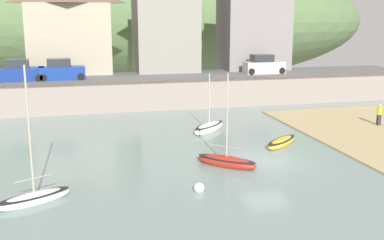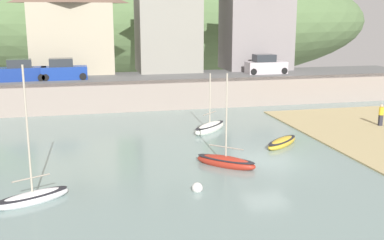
# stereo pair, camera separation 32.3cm
# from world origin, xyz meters

# --- Properties ---
(quay_seawall) EXTENTS (48.00, 9.40, 2.40)m
(quay_seawall) POSITION_xyz_m (0.00, 17.50, 1.36)
(quay_seawall) COLOR gray
(quay_seawall) RESTS_ON ground
(hillside_backdrop) EXTENTS (80.00, 44.00, 20.68)m
(hillside_backdrop) POSITION_xyz_m (-0.95, 55.20, 7.24)
(hillside_backdrop) COLOR #547143
(hillside_backdrop) RESTS_ON ground
(waterfront_building_left) EXTENTS (8.44, 4.43, 9.17)m
(waterfront_building_left) POSITION_xyz_m (-10.99, 25.20, 7.08)
(waterfront_building_left) COLOR tan
(waterfront_building_left) RESTS_ON ground
(waterfront_building_centre) EXTENTS (6.74, 5.69, 11.02)m
(waterfront_building_centre) POSITION_xyz_m (-1.14, 25.20, 8.01)
(waterfront_building_centre) COLOR gray
(waterfront_building_centre) RESTS_ON ground
(waterfront_building_right) EXTENTS (7.36, 5.49, 10.74)m
(waterfront_building_right) POSITION_xyz_m (8.69, 25.20, 7.87)
(waterfront_building_right) COLOR gray
(waterfront_building_right) RESTS_ON ground
(sailboat_blue_trim) EXTENTS (3.25, 2.97, 0.61)m
(sailboat_blue_trim) POSITION_xyz_m (2.23, 2.89, 0.20)
(sailboat_blue_trim) COLOR gold
(sailboat_blue_trim) RESTS_ON ground
(motorboat_with_cabin) EXTENTS (3.31, 3.20, 5.34)m
(motorboat_with_cabin) POSITION_xyz_m (-2.57, -0.34, 0.26)
(motorboat_with_cabin) COLOR #A0291B
(motorboat_with_cabin) RESTS_ON ground
(sailboat_nearest_shore) EXTENTS (3.32, 3.26, 4.41)m
(sailboat_nearest_shore) POSITION_xyz_m (-1.32, 7.59, 0.28)
(sailboat_nearest_shore) COLOR white
(sailboat_nearest_shore) RESTS_ON ground
(fishing_boat_green) EXTENTS (3.45, 2.40, 6.31)m
(fishing_boat_green) POSITION_xyz_m (-12.54, -3.35, 0.26)
(fishing_boat_green) COLOR white
(fishing_boat_green) RESTS_ON ground
(parked_car_near_slipway) EXTENTS (4.23, 2.05, 1.95)m
(parked_car_near_slipway) POSITION_xyz_m (-15.43, 20.70, 3.20)
(parked_car_near_slipway) COLOR navy
(parked_car_near_slipway) RESTS_ON ground
(parked_car_by_wall) EXTENTS (4.14, 1.82, 1.95)m
(parked_car_by_wall) POSITION_xyz_m (-11.78, 20.70, 3.20)
(parked_car_by_wall) COLOR navy
(parked_car_by_wall) RESTS_ON ground
(parked_car_end_of_row) EXTENTS (4.10, 1.82, 1.95)m
(parked_car_end_of_row) POSITION_xyz_m (8.16, 20.70, 3.20)
(parked_car_end_of_row) COLOR #BEB3BA
(parked_car_end_of_row) RESTS_ON ground
(person_near_water) EXTENTS (0.34, 0.34, 1.62)m
(person_near_water) POSITION_xyz_m (11.54, 6.00, 0.98)
(person_near_water) COLOR #282833
(person_near_water) RESTS_ON ground
(mooring_buoy) EXTENTS (0.53, 0.53, 0.53)m
(mooring_buoy) POSITION_xyz_m (-5.03, -3.72, 0.16)
(mooring_buoy) COLOR silver
(mooring_buoy) RESTS_ON ground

